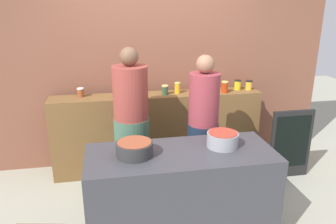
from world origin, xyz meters
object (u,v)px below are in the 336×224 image
Objects in this scene: preserve_jar_2 at (137,89)px; cook_with_tongs at (132,132)px; chalkboard_sign at (291,144)px; preserve_jar_0 at (81,92)px; preserve_jar_8 at (249,85)px; preserve_jar_4 at (177,88)px; cook_in_cap at (203,137)px; cooking_pot_left at (135,149)px; preserve_jar_1 at (123,91)px; preserve_jar_3 at (165,90)px; preserve_jar_6 at (225,87)px; preserve_jar_5 at (192,88)px; cooking_pot_center at (222,140)px; preserve_jar_7 at (238,85)px.

cook_with_tongs is at bearing -101.37° from preserve_jar_2.
preserve_jar_2 reaches higher than chalkboard_sign.
preserve_jar_0 is 2.19m from preserve_jar_8.
preserve_jar_4 is at bearing -2.35° from preserve_jar_0.
cook_with_tongs reaches higher than preserve_jar_4.
preserve_jar_2 is 1.12m from cook_in_cap.
cook_with_tongs reaches higher than cooking_pot_left.
preserve_jar_1 reaches higher than preserve_jar_8.
preserve_jar_8 reaches higher than preserve_jar_3.
cook_in_cap reaches higher than preserve_jar_8.
preserve_jar_3 is 0.78m from preserve_jar_6.
preserve_jar_6 reaches higher than preserve_jar_2.
preserve_jar_5 is at bearing 3.56° from preserve_jar_1.
cooking_pot_center is at bearing -76.91° from preserve_jar_3.
preserve_jar_5 is 0.77m from preserve_jar_8.
preserve_jar_2 is 0.95× the size of preserve_jar_7.
preserve_jar_2 reaches higher than cooking_pot_center.
cook_in_cap is at bearing -96.13° from preserve_jar_5.
cook_with_tongs is (-1.25, -0.51, -0.34)m from preserve_jar_6.
preserve_jar_2 is at bearing 173.62° from preserve_jar_6.
preserve_jar_2 is 2.07m from chalkboard_sign.
chalkboard_sign is (1.35, -0.55, -0.66)m from preserve_jar_4.
preserve_jar_7 is at bearing 132.00° from chalkboard_sign.
chalkboard_sign is at bearing -56.38° from preserve_jar_8.
preserve_jar_6 is (1.82, -0.13, 0.02)m from preserve_jar_0.
preserve_jar_0 is 0.06× the size of cook_with_tongs.
preserve_jar_2 is 0.52m from preserve_jar_4.
preserve_jar_4 is 0.61m from preserve_jar_6.
preserve_jar_2 is 1.50m from preserve_jar_8.
preserve_jar_6 is 1.39m from cook_with_tongs.
preserve_jar_2 reaches higher than preserve_jar_0.
preserve_jar_4 is 0.48× the size of cooking_pot_center.
preserve_jar_5 reaches higher than chalkboard_sign.
cooking_pot_left is (-0.16, -1.44, -0.15)m from preserve_jar_2.
preserve_jar_0 is at bearing 175.88° from preserve_jar_6.
cooking_pot_center is at bearing -92.79° from preserve_jar_5.
chalkboard_sign is at bearing 1.05° from cook_with_tongs.
cooking_pot_left is at bearing -139.73° from preserve_jar_8.
preserve_jar_0 is at bearing 147.23° from cook_in_cap.
preserve_jar_6 is 1.85m from cooking_pot_left.
preserve_jar_8 is 0.07× the size of cook_with_tongs.
cooking_pot_left is (-1.51, -1.43, -0.16)m from preserve_jar_7.
cook_with_tongs is 2.02m from chalkboard_sign.
preserve_jar_6 is 0.09× the size of cook_in_cap.
preserve_jar_7 is at bearing -1.41° from preserve_jar_5.
cook_in_cap is at bearing -44.48° from preserve_jar_1.
chalkboard_sign is (1.52, -0.52, -0.65)m from preserve_jar_3.
preserve_jar_4 is 0.98m from preserve_jar_8.
preserve_jar_5 is at bearing 12.09° from preserve_jar_3.
preserve_jar_7 is at bearing 63.49° from cooking_pot_center.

